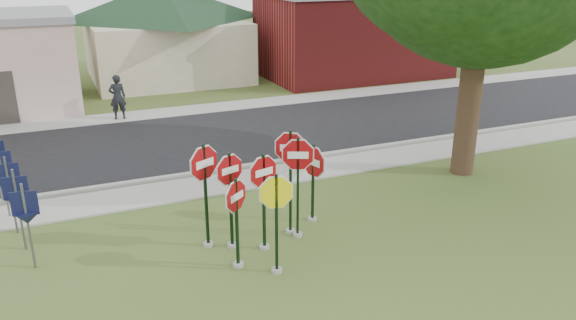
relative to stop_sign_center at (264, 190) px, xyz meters
name	(u,v)px	position (x,y,z in m)	size (l,w,h in m)	color
ground	(288,276)	(0.04, -1.32, -1.50)	(120.00, 120.00, 0.00)	#38521E
sidewalk_near	(216,185)	(0.04, 4.18, -1.47)	(60.00, 1.60, 0.06)	gray
road	(182,142)	(0.04, 8.68, -1.48)	(60.00, 7.00, 0.04)	black
sidewalk_far	(159,114)	(0.04, 12.98, -1.47)	(60.00, 1.60, 0.06)	gray
curb	(207,172)	(0.04, 5.18, -1.43)	(60.00, 0.20, 0.14)	gray
stop_sign_center	(264,190)	(0.00, 0.00, 0.00)	(0.99, 0.30, 2.45)	gray
stop_sign_yellow	(276,212)	(-0.13, -1.08, -0.06)	(1.00, 0.24, 2.38)	gray
stop_sign_left	(236,213)	(-0.83, -0.53, -0.20)	(0.79, 0.61, 2.18)	gray
stop_sign_right	(298,173)	(0.97, 0.26, 0.15)	(0.98, 0.44, 2.64)	gray
stop_sign_back_right	(291,167)	(0.88, 0.50, 0.24)	(0.90, 0.61, 2.76)	gray
stop_sign_back_left	(230,189)	(-0.67, 0.38, -0.01)	(0.94, 0.35, 2.44)	gray
stop_sign_far_right	(313,173)	(1.68, 0.91, -0.18)	(0.36, 1.07, 2.19)	gray
stop_sign_far_left	(205,181)	(-1.18, 0.65, 0.16)	(1.00, 0.53, 2.65)	gray
route_sign_row	(9,187)	(-5.36, 3.18, -0.27)	(1.43, 4.63, 2.00)	#59595E
building_house	(163,12)	(2.05, 20.68, 2.15)	(11.60, 11.60, 6.20)	beige
building_brick	(354,33)	(12.04, 17.18, 0.91)	(10.20, 6.20, 4.75)	maroon
pedestrian	(118,97)	(-1.64, 12.71, -0.50)	(0.68, 0.45, 1.86)	black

